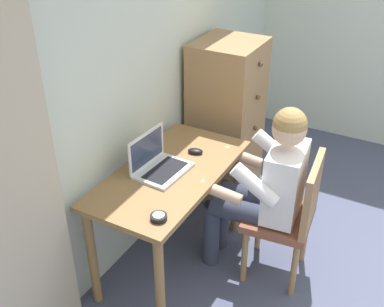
{
  "coord_description": "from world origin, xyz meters",
  "views": [
    {
      "loc": [
        -2.3,
        0.55,
        2.31
      ],
      "look_at": [
        -0.14,
        1.74,
        0.85
      ],
      "focal_mm": 43.97,
      "sensor_mm": 36.0,
      "label": 1
    }
  ],
  "objects": [
    {
      "name": "chair",
      "position": [
        0.03,
        1.13,
        0.5
      ],
      "size": [
        0.46,
        0.44,
        0.89
      ],
      "color": "brown",
      "rests_on": "ground_plane"
    },
    {
      "name": "laptop",
      "position": [
        -0.27,
        1.9,
        0.8
      ],
      "size": [
        0.35,
        0.27,
        0.24
      ],
      "color": "silver",
      "rests_on": "desk"
    },
    {
      "name": "dresser",
      "position": [
        0.73,
        1.9,
        0.64
      ],
      "size": [
        0.51,
        0.5,
        1.28
      ],
      "color": "#9E754C",
      "rests_on": "ground_plane"
    },
    {
      "name": "computer_mouse",
      "position": [
        0.02,
        1.8,
        0.76
      ],
      "size": [
        0.08,
        0.11,
        0.03
      ],
      "primitive_type": "ellipsoid",
      "rotation": [
        0.0,
        0.0,
        0.26
      ],
      "color": "black",
      "rests_on": "desk"
    },
    {
      "name": "curtain_panel",
      "position": [
        -1.15,
        2.13,
        1.1
      ],
      "size": [
        0.57,
        0.03,
        2.2
      ],
      "primitive_type": "cube",
      "color": "#BCAD99",
      "rests_on": "ground_plane"
    },
    {
      "name": "wall_back",
      "position": [
        0.0,
        2.2,
        1.25
      ],
      "size": [
        4.8,
        0.05,
        2.5
      ],
      "primitive_type": "cube",
      "color": "silver",
      "rests_on": "ground_plane"
    },
    {
      "name": "desk_clock",
      "position": [
        -0.67,
        1.64,
        0.76
      ],
      "size": [
        0.09,
        0.09,
        0.03
      ],
      "color": "black",
      "rests_on": "desk"
    },
    {
      "name": "person_seated",
      "position": [
        0.01,
        1.31,
        0.68
      ],
      "size": [
        0.57,
        0.61,
        1.2
      ],
      "color": "#33384C",
      "rests_on": "ground_plane"
    },
    {
      "name": "desk",
      "position": [
        -0.24,
        1.84,
        0.63
      ],
      "size": [
        1.16,
        0.59,
        0.75
      ],
      "color": "olive",
      "rests_on": "ground_plane"
    }
  ]
}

